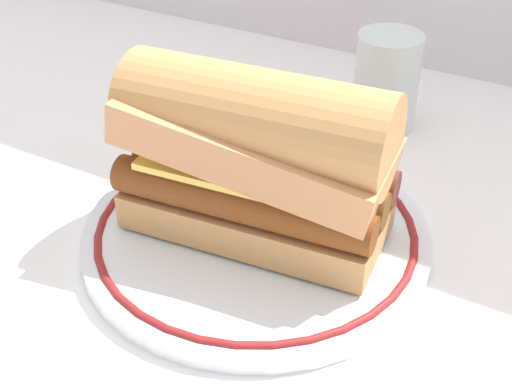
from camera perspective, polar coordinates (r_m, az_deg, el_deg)
The scene contains 4 objects.
ground_plane at distance 0.51m, azimuth -2.11°, elevation -4.59°, with size 1.50×1.50×0.00m, color white.
plate at distance 0.51m, azimuth 0.00°, elevation -3.40°, with size 0.26×0.26×0.01m.
sausage_sandwich at distance 0.47m, azimuth 0.00°, elevation 3.15°, with size 0.19×0.10×0.12m.
drinking_glass at distance 0.66m, azimuth 10.62°, elevation 8.47°, with size 0.06×0.06×0.09m.
Camera 1 is at (0.21, -0.34, 0.33)m, focal length 48.71 mm.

